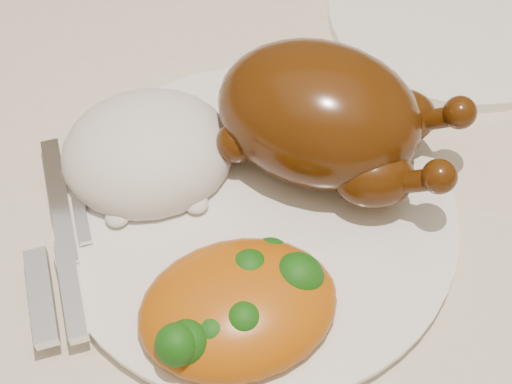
{
  "coord_description": "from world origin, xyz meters",
  "views": [
    {
      "loc": [
        0.05,
        -0.41,
        1.2
      ],
      "look_at": [
        0.05,
        -0.11,
        0.8
      ],
      "focal_mm": 50.0,
      "sensor_mm": 36.0,
      "label": 1
    }
  ],
  "objects_px": {
    "side_plate": "(455,16)",
    "dining_table": "(195,186)",
    "dinner_plate": "(256,213)",
    "roast_chicken": "(324,116)"
  },
  "relations": [
    {
      "from": "dining_table",
      "to": "side_plate",
      "type": "distance_m",
      "value": 0.29
    },
    {
      "from": "dining_table",
      "to": "roast_chicken",
      "type": "distance_m",
      "value": 0.2
    },
    {
      "from": "dinner_plate",
      "to": "roast_chicken",
      "type": "height_order",
      "value": "roast_chicken"
    },
    {
      "from": "dining_table",
      "to": "side_plate",
      "type": "bearing_deg",
      "value": 23.95
    },
    {
      "from": "roast_chicken",
      "to": "dinner_plate",
      "type": "bearing_deg",
      "value": -113.17
    },
    {
      "from": "roast_chicken",
      "to": "side_plate",
      "type": "bearing_deg",
      "value": 74.2
    },
    {
      "from": "dining_table",
      "to": "side_plate",
      "type": "xyz_separation_m",
      "value": [
        0.24,
        0.11,
        0.11
      ]
    },
    {
      "from": "dining_table",
      "to": "side_plate",
      "type": "height_order",
      "value": "side_plate"
    },
    {
      "from": "side_plate",
      "to": "roast_chicken",
      "type": "distance_m",
      "value": 0.23
    },
    {
      "from": "side_plate",
      "to": "dining_table",
      "type": "bearing_deg",
      "value": -156.05
    }
  ]
}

